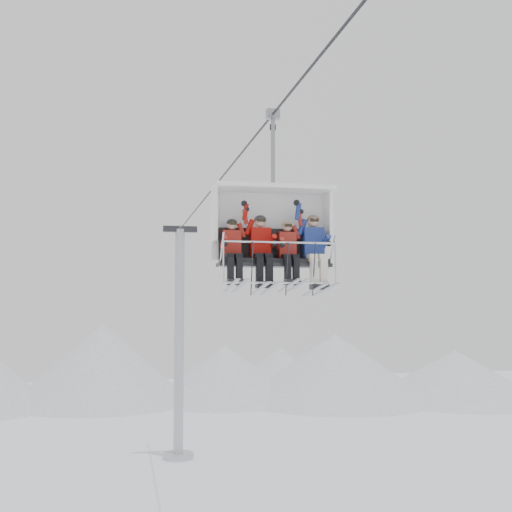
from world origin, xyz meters
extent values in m
cone|color=silver|center=(-5.00, 44.00, 3.50)|extent=(16.00, 16.00, 7.00)
cone|color=silver|center=(6.00, 43.00, 2.50)|extent=(14.00, 14.00, 5.00)
cone|color=silver|center=(16.00, 41.00, 3.00)|extent=(18.00, 18.00, 6.00)
cone|color=silver|center=(27.00, 39.00, 2.25)|extent=(16.00, 16.00, 4.50)
cone|color=silver|center=(12.00, 46.00, 2.25)|extent=(12.00, 12.00, 4.50)
cylinder|color=#AEB0B6|center=(0.00, 22.00, 6.65)|extent=(0.56, 0.56, 13.30)
cylinder|color=#AEB0B6|center=(0.00, 22.00, 0.15)|extent=(1.80, 1.80, 0.30)
cube|color=#2A2B2F|center=(0.00, 22.00, 13.30)|extent=(2.00, 0.35, 0.35)
cylinder|color=#2A2B2F|center=(0.00, 0.00, 13.30)|extent=(0.06, 50.00, 0.06)
cube|color=black|center=(0.00, -1.97, 9.95)|extent=(2.41, 0.55, 0.10)
cube|color=black|center=(0.00, -1.71, 10.35)|extent=(2.41, 0.10, 0.70)
cube|color=#2A2B2F|center=(0.00, -1.97, 9.86)|extent=(2.52, 0.60, 0.08)
cube|color=white|center=(0.00, -1.49, 10.79)|extent=(2.69, 0.10, 1.60)
cube|color=white|center=(0.00, -1.89, 11.59)|extent=(2.69, 0.90, 0.10)
cylinder|color=silver|center=(0.00, -2.52, 10.32)|extent=(2.46, 0.04, 0.04)
cylinder|color=silver|center=(0.00, -2.59, 9.45)|extent=(2.46, 0.04, 0.04)
cylinder|color=gray|center=(0.00, -1.87, 12.45)|extent=(0.10, 0.10, 1.71)
cube|color=gray|center=(0.00, -1.87, 13.30)|extent=(0.30, 0.18, 0.22)
cube|color=#A62118|center=(-0.95, -1.93, 10.32)|extent=(0.40, 0.26, 0.59)
sphere|color=tan|center=(-0.95, -1.97, 10.74)|extent=(0.22, 0.22, 0.22)
cube|color=black|center=(-1.05, -2.37, 9.76)|extent=(0.13, 0.15, 0.47)
cube|color=black|center=(-0.86, -2.37, 9.76)|extent=(0.13, 0.15, 0.47)
cube|color=#A9ACB2|center=(-1.05, -2.47, 9.39)|extent=(0.09, 1.69, 0.26)
cube|color=#A9ACB2|center=(-0.86, -2.47, 9.39)|extent=(0.09, 1.69, 0.26)
cube|color=#AC100A|center=(-0.31, -1.93, 10.36)|extent=(0.44, 0.30, 0.65)
sphere|color=tan|center=(-0.31, -1.97, 10.82)|extent=(0.24, 0.24, 0.24)
cube|color=black|center=(-0.42, -2.37, 9.74)|extent=(0.15, 0.15, 0.53)
cube|color=black|center=(-0.21, -2.37, 9.74)|extent=(0.15, 0.15, 0.53)
cube|color=#A9ACB2|center=(-0.42, -2.47, 9.33)|extent=(0.10, 1.69, 0.26)
cube|color=#A9ACB2|center=(-0.21, -2.47, 9.33)|extent=(0.10, 1.69, 0.26)
cube|color=#A5271E|center=(0.30, -1.93, 10.32)|extent=(0.39, 0.26, 0.58)
sphere|color=tan|center=(0.30, -1.97, 10.72)|extent=(0.21, 0.21, 0.21)
cube|color=black|center=(0.21, -2.37, 9.77)|extent=(0.13, 0.15, 0.46)
cube|color=black|center=(0.39, -2.37, 9.77)|extent=(0.13, 0.15, 0.46)
cube|color=#A9ACB2|center=(0.21, -2.47, 9.40)|extent=(0.09, 1.69, 0.26)
cube|color=#A9ACB2|center=(0.39, -2.47, 9.40)|extent=(0.09, 1.69, 0.26)
cube|color=navy|center=(0.91, -1.93, 10.37)|extent=(0.46, 0.31, 0.68)
sphere|color=tan|center=(0.91, -1.97, 10.86)|extent=(0.25, 0.25, 0.25)
cube|color=white|center=(0.80, -2.37, 9.73)|extent=(0.15, 0.15, 0.55)
cube|color=white|center=(1.02, -2.37, 9.73)|extent=(0.15, 0.15, 0.55)
cube|color=#A9ACB2|center=(0.80, -2.47, 9.31)|extent=(0.10, 1.69, 0.26)
cube|color=#A9ACB2|center=(1.02, -2.47, 9.31)|extent=(0.10, 1.69, 0.26)
camera|label=1|loc=(-3.29, -15.78, 9.07)|focal=45.00mm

